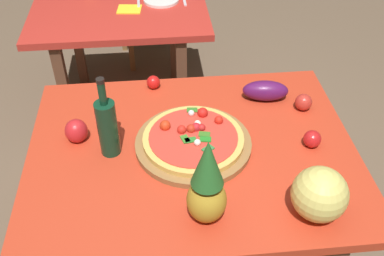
% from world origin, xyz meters
% --- Properties ---
extents(display_table, '(1.27, 0.99, 0.76)m').
position_xyz_m(display_table, '(0.00, 0.00, 0.68)').
color(display_table, brown).
rests_on(display_table, ground_plane).
extents(background_table, '(1.05, 0.79, 0.76)m').
position_xyz_m(background_table, '(-0.31, 1.28, 0.65)').
color(background_table, brown).
rests_on(background_table, ground_plane).
extents(dining_chair, '(0.47, 0.47, 0.85)m').
position_xyz_m(dining_chair, '(-0.15, 1.90, 0.48)').
color(dining_chair, olive).
rests_on(dining_chair, ground_plane).
extents(pizza_board, '(0.45, 0.45, 0.02)m').
position_xyz_m(pizza_board, '(0.01, 0.02, 0.78)').
color(pizza_board, olive).
rests_on(pizza_board, display_table).
extents(pizza, '(0.39, 0.39, 0.06)m').
position_xyz_m(pizza, '(0.01, 0.02, 0.80)').
color(pizza, '#E2B654').
rests_on(pizza, pizza_board).
extents(wine_bottle, '(0.08, 0.08, 0.34)m').
position_xyz_m(wine_bottle, '(-0.31, 0.02, 0.89)').
color(wine_bottle, '#103823').
rests_on(wine_bottle, display_table).
extents(pineapple_left, '(0.13, 0.13, 0.34)m').
position_xyz_m(pineapple_left, '(0.01, -0.33, 0.91)').
color(pineapple_left, '#BA9128').
rests_on(pineapple_left, display_table).
extents(melon, '(0.19, 0.19, 0.19)m').
position_xyz_m(melon, '(0.38, -0.35, 0.86)').
color(melon, '#DCCF69').
rests_on(melon, display_table).
extents(bell_pepper, '(0.09, 0.09, 0.10)m').
position_xyz_m(bell_pepper, '(-0.45, 0.10, 0.81)').
color(bell_pepper, red).
rests_on(bell_pepper, display_table).
extents(eggplant, '(0.21, 0.12, 0.09)m').
position_xyz_m(eggplant, '(0.35, 0.29, 0.81)').
color(eggplant, '#51154F').
rests_on(eggplant, display_table).
extents(tomato_at_corner, '(0.07, 0.07, 0.07)m').
position_xyz_m(tomato_at_corner, '(0.50, 0.20, 0.80)').
color(tomato_at_corner, red).
rests_on(tomato_at_corner, display_table).
extents(tomato_by_bottle, '(0.07, 0.07, 0.07)m').
position_xyz_m(tomato_by_bottle, '(0.46, -0.03, 0.80)').
color(tomato_by_bottle, red).
rests_on(tomato_by_bottle, display_table).
extents(tomato_near_board, '(0.06, 0.06, 0.06)m').
position_xyz_m(tomato_near_board, '(-0.14, 0.43, 0.80)').
color(tomato_near_board, red).
rests_on(tomato_near_board, display_table).
extents(dinner_plate, '(0.22, 0.22, 0.02)m').
position_xyz_m(dinner_plate, '(-0.06, 1.35, 0.77)').
color(dinner_plate, white).
rests_on(dinner_plate, background_table).
extents(fork_utensil, '(0.02, 0.18, 0.01)m').
position_xyz_m(fork_utensil, '(-0.20, 1.35, 0.77)').
color(fork_utensil, silver).
rests_on(fork_utensil, background_table).
extents(napkin_folded, '(0.15, 0.14, 0.01)m').
position_xyz_m(napkin_folded, '(-0.25, 1.24, 0.77)').
color(napkin_folded, yellow).
rests_on(napkin_folded, background_table).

